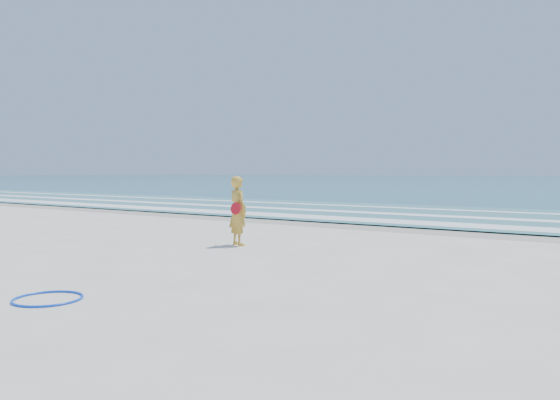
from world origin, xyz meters
The scene contains 8 objects.
ground centered at (0.00, 0.00, 0.00)m, with size 400.00×400.00×0.00m, color silver.
wet_sand centered at (0.00, 9.00, 0.00)m, with size 400.00×2.40×0.00m, color #B2A893.
shallow centered at (0.00, 14.00, 0.04)m, with size 400.00×10.00×0.01m, color #59B7AD.
foam_near centered at (0.00, 10.30, 0.05)m, with size 400.00×1.40×0.01m, color white.
foam_mid centered at (0.00, 13.20, 0.05)m, with size 400.00×0.90×0.01m, color white.
foam_far centered at (0.00, 16.50, 0.05)m, with size 400.00×0.60×0.01m, color white.
hoop centered at (1.01, -1.91, 0.02)m, with size 0.86×0.86×0.03m, color blue.
woman centered at (-0.22, 3.45, 0.77)m, with size 0.66×0.56×1.53m.
Camera 1 is at (7.32, -5.86, 1.63)m, focal length 35.00 mm.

